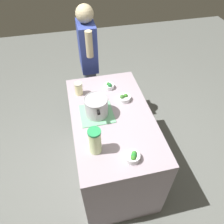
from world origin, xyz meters
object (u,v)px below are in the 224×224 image
at_px(cooking_pot, 96,106).
at_px(mason_jar, 79,89).
at_px(lemonade_pitcher, 95,141).
at_px(person_cook, 89,64).
at_px(broccoli_bowl_back, 133,157).
at_px(broccoli_bowl_center, 109,86).
at_px(broccoli_bowl_front, 124,98).

relative_size(cooking_pot, mason_jar, 2.10).
relative_size(lemonade_pitcher, person_cook, 0.15).
relative_size(lemonade_pitcher, broccoli_bowl_back, 2.00).
relative_size(mason_jar, broccoli_bowl_center, 1.29).
xyz_separation_m(cooking_pot, lemonade_pitcher, (-0.41, 0.08, 0.02)).
bearing_deg(mason_jar, person_cook, -17.60).
relative_size(cooking_pot, person_cook, 0.18).
xyz_separation_m(broccoli_bowl_center, broccoli_bowl_back, (-0.92, 0.01, 0.00)).
xyz_separation_m(mason_jar, person_cook, (0.61, -0.19, -0.10)).
distance_m(mason_jar, broccoli_bowl_back, 0.96).
height_order(mason_jar, person_cook, person_cook).
distance_m(cooking_pot, broccoli_bowl_front, 0.35).
relative_size(cooking_pot, lemonade_pitcher, 1.19).
distance_m(cooking_pot, lemonade_pitcher, 0.42).
distance_m(cooking_pot, broccoli_bowl_center, 0.42).
bearing_deg(mason_jar, broccoli_bowl_front, -114.82).
bearing_deg(broccoli_bowl_center, lemonade_pitcher, 159.78).
xyz_separation_m(broccoli_bowl_back, person_cook, (1.51, 0.13, -0.07)).
distance_m(broccoli_bowl_front, broccoli_bowl_center, 0.25).
height_order(broccoli_bowl_front, broccoli_bowl_back, broccoli_bowl_front).
bearing_deg(cooking_pot, person_cook, -3.91).
relative_size(broccoli_bowl_center, broccoli_bowl_back, 0.89).
height_order(mason_jar, broccoli_bowl_front, mason_jar).
xyz_separation_m(mason_jar, broccoli_bowl_center, (0.02, -0.33, -0.04)).
distance_m(lemonade_pitcher, mason_jar, 0.75).
bearing_deg(broccoli_bowl_back, broccoli_bowl_front, -9.85).
distance_m(lemonade_pitcher, person_cook, 1.37).
distance_m(broccoli_bowl_front, broccoli_bowl_back, 0.71).
relative_size(broccoli_bowl_center, person_cook, 0.07).
bearing_deg(person_cook, mason_jar, 162.40).
height_order(mason_jar, broccoli_bowl_back, mason_jar).
relative_size(cooking_pot, broccoli_bowl_center, 2.69).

